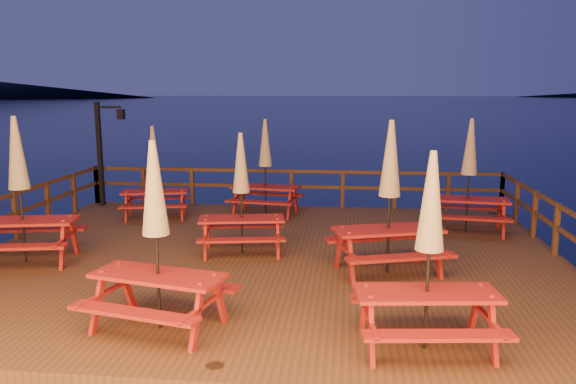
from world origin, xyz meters
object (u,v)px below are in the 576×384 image
(picnic_table_0, at_px, (20,188))
(picnic_table_1, at_px, (389,195))
(lamp_post, at_px, (105,144))
(picnic_table_2, at_px, (156,233))

(picnic_table_0, relative_size, picnic_table_1, 1.01)
(picnic_table_0, bearing_deg, lamp_post, 86.27)
(picnic_table_2, bearing_deg, lamp_post, 131.22)
(lamp_post, distance_m, picnic_table_1, 9.41)
(picnic_table_0, distance_m, picnic_table_1, 7.05)
(lamp_post, relative_size, picnic_table_1, 1.06)
(lamp_post, relative_size, picnic_table_0, 1.04)
(lamp_post, distance_m, picnic_table_2, 9.24)
(picnic_table_2, bearing_deg, picnic_table_1, 52.76)
(lamp_post, relative_size, picnic_table_2, 1.11)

